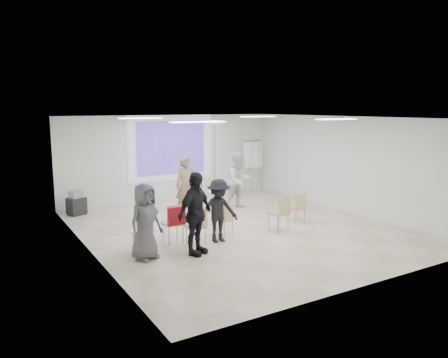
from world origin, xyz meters
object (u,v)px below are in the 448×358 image
chair_center (226,217)px  audience_outer (145,217)px  chair_right_far (298,205)px  flipchart_easel (253,154)px  chair_left_inner (197,224)px  laptop (195,225)px  player_left (186,183)px  audience_left (195,208)px  pedestal_table (215,200)px  chair_right_inner (281,211)px  chair_left_mid (174,221)px  chair_far_left (143,231)px  av_cart (76,204)px  player_right (239,177)px  audience_mid (219,207)px

chair_center → audience_outer: (-2.44, -0.67, 0.47)m
chair_right_far → flipchart_easel: size_ratio=0.43×
chair_left_inner → laptop: 0.11m
player_left → audience_left: audience_left is taller
laptop → pedestal_table: bearing=-127.5°
flipchart_easel → pedestal_table: bearing=-144.3°
chair_left_inner → chair_center: bearing=20.9°
audience_left → chair_right_far: bearing=-12.4°
chair_right_inner → pedestal_table: bearing=86.9°
chair_left_mid → laptop: (0.41, -0.31, -0.10)m
chair_far_left → chair_left_mid: bearing=11.5°
chair_left_mid → audience_left: (0.09, -0.96, 0.50)m
chair_left_mid → chair_left_inner: 0.58m
chair_left_mid → chair_left_inner: chair_left_mid is taller
chair_far_left → av_cart: bearing=93.5°
player_right → audience_mid: (-2.38, -2.81, -0.13)m
player_left → chair_left_inner: player_left is taller
chair_far_left → chair_left_mid: chair_left_mid is taller
chair_center → audience_left: 1.77m
laptop → audience_left: 0.94m
chair_right_far → player_left: bearing=140.0°
player_left → pedestal_table: bearing=18.7°
chair_left_mid → audience_outer: 1.25m
chair_right_inner → chair_center: bearing=151.1°
av_cart → chair_center: bearing=-76.8°
chair_right_inner → flipchart_easel: bearing=54.0°
pedestal_table → audience_outer: 4.70m
pedestal_table → chair_left_inner: (-2.09, -2.82, 0.16)m
chair_left_inner → audience_outer: (-1.40, -0.27, 0.42)m
player_left → chair_right_inner: size_ratio=2.16×
player_right → audience_left: size_ratio=0.95×
pedestal_table → audience_left: 4.21m
audience_mid → audience_outer: bearing=-170.6°
flipchart_easel → audience_outer: bearing=-139.7°
chair_left_mid → laptop: 0.52m
chair_far_left → av_cart: 4.44m
chair_far_left → flipchart_easel: flipchart_easel is taller
chair_left_inner → av_cart: bearing=111.8°
chair_left_inner → av_cart: chair_left_inner is taller
player_right → chair_left_inner: player_right is taller
chair_far_left → av_cart: (-0.53, 4.40, -0.15)m
chair_far_left → chair_right_far: size_ratio=0.97×
audience_mid → flipchart_easel: flipchart_easel is taller
player_left → chair_far_left: player_left is taller
chair_right_far → laptop: (-3.44, -0.29, -0.04)m
player_left → chair_far_left: 3.44m
chair_far_left → chair_right_far: bearing=-0.8°
player_left → laptop: (-1.01, -2.58, -0.56)m
pedestal_table → laptop: size_ratio=2.02×
chair_far_left → chair_center: bearing=2.1°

